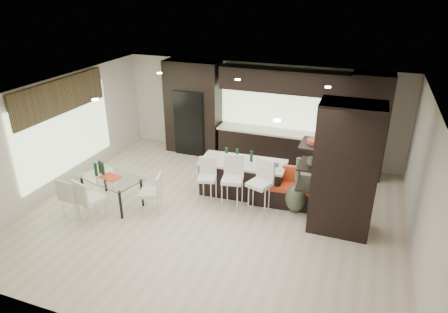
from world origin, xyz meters
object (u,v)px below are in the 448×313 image
at_px(kitchen_island, 243,178).
at_px(chair_end, 151,195).
at_px(floor_vase, 297,185).
at_px(chair_near, 91,201).
at_px(chair_far, 75,198).
at_px(stool_mid, 232,189).
at_px(stool_left, 207,186).
at_px(dining_table, 112,191).
at_px(stool_right, 259,193).
at_px(bench, 281,194).

distance_m(kitchen_island, chair_end, 2.22).
relative_size(floor_vase, chair_end, 1.53).
bearing_deg(chair_near, chair_far, -163.84).
height_order(stool_mid, floor_vase, floor_vase).
bearing_deg(chair_end, kitchen_island, -64.66).
bearing_deg(stool_mid, chair_near, -160.39).
relative_size(stool_left, dining_table, 0.63).
xyz_separation_m(stool_mid, stool_right, (0.62, -0.00, 0.01)).
relative_size(bench, chair_far, 1.59).
bearing_deg(stool_left, kitchen_island, 36.03).
distance_m(stool_mid, chair_end, 1.79).
distance_m(kitchen_island, stool_mid, 0.76).
bearing_deg(stool_mid, chair_end, -164.79).
distance_m(stool_left, floor_vase, 2.02).
xyz_separation_m(dining_table, chair_near, (0.00, -0.73, 0.12)).
bearing_deg(chair_near, chair_end, 53.30).
relative_size(stool_right, dining_table, 0.72).
xyz_separation_m(kitchen_island, bench, (0.97, -0.17, -0.15)).
bearing_deg(kitchen_island, dining_table, -153.47).
relative_size(stool_mid, chair_near, 1.09).
relative_size(kitchen_island, stool_mid, 2.00).
relative_size(stool_left, bench, 0.64).
distance_m(stool_right, chair_near, 3.58).
distance_m(stool_left, stool_right, 1.23).
distance_m(floor_vase, chair_far, 4.82).
height_order(stool_right, chair_far, stool_right).
bearing_deg(chair_end, chair_far, 98.64).
distance_m(kitchen_island, dining_table, 3.04).
bearing_deg(chair_end, stool_mid, -82.62).
bearing_deg(stool_right, bench, 78.64).
height_order(stool_left, dining_table, stool_left).
distance_m(stool_left, chair_far, 2.88).
bearing_deg(bench, chair_end, -157.23).
bearing_deg(chair_near, dining_table, 107.74).
xyz_separation_m(chair_near, chair_end, (1.01, 0.73, -0.04)).
bearing_deg(dining_table, stool_left, 35.02).
bearing_deg(stool_mid, kitchen_island, 80.38).
xyz_separation_m(stool_right, bench, (0.36, 0.59, -0.24)).
height_order(dining_table, chair_end, chair_end).
bearing_deg(stool_left, dining_table, -172.67).
bearing_deg(stool_left, chair_near, -157.10).
bearing_deg(stool_right, dining_table, -147.00).
height_order(stool_right, dining_table, stool_right).
bearing_deg(floor_vase, bench, 154.59).
relative_size(dining_table, chair_near, 1.54).
bearing_deg(stool_left, chair_end, -156.08).
distance_m(kitchen_island, stool_left, 0.95).
xyz_separation_m(chair_far, chair_end, (1.46, 0.71, -0.01)).
distance_m(stool_left, chair_end, 1.28).
bearing_deg(chair_far, floor_vase, 27.96).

